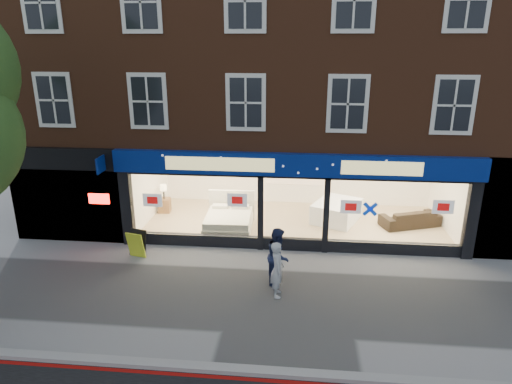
# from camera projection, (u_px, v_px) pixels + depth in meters

# --- Properties ---
(ground) EXTENTS (120.00, 120.00, 0.00)m
(ground) POSITION_uv_depth(u_px,v_px,m) (289.00, 300.00, 12.16)
(ground) COLOR gray
(ground) RESTS_ON ground
(kerb_line) EXTENTS (60.00, 0.10, 0.01)m
(kerb_line) POSITION_uv_depth(u_px,v_px,m) (285.00, 382.00, 9.24)
(kerb_line) COLOR #8C0A07
(kerb_line) RESTS_ON ground
(kerb_stone) EXTENTS (60.00, 0.25, 0.12)m
(kerb_stone) POSITION_uv_depth(u_px,v_px,m) (285.00, 373.00, 9.41)
(kerb_stone) COLOR gray
(kerb_stone) RESTS_ON ground
(showroom_floor) EXTENTS (11.00, 4.50, 0.10)m
(showroom_floor) POSITION_uv_depth(u_px,v_px,m) (294.00, 223.00, 17.10)
(showroom_floor) COLOR tan
(showroom_floor) RESTS_ON ground
(building) EXTENTS (19.00, 8.26, 10.30)m
(building) POSITION_uv_depth(u_px,v_px,m) (299.00, 37.00, 16.57)
(building) COLOR brown
(building) RESTS_ON ground
(display_bed) EXTENTS (1.74, 2.10, 1.15)m
(display_bed) POSITION_uv_depth(u_px,v_px,m) (229.00, 220.00, 16.39)
(display_bed) COLOR beige
(display_bed) RESTS_ON showroom_floor
(bedside_table) EXTENTS (0.48, 0.48, 0.55)m
(bedside_table) POSITION_uv_depth(u_px,v_px,m) (165.00, 205.00, 17.98)
(bedside_table) COLOR brown
(bedside_table) RESTS_ON showroom_floor
(mattress_stack) EXTENTS (2.07, 2.27, 0.73)m
(mattress_stack) POSITION_uv_depth(u_px,v_px,m) (337.00, 211.00, 17.12)
(mattress_stack) COLOR white
(mattress_stack) RESTS_ON showroom_floor
(sofa) EXTENTS (2.31, 1.53, 0.63)m
(sofa) POSITION_uv_depth(u_px,v_px,m) (410.00, 218.00, 16.63)
(sofa) COLOR black
(sofa) RESTS_ON showroom_floor
(a_board) EXTENTS (0.64, 0.49, 0.88)m
(a_board) POSITION_uv_depth(u_px,v_px,m) (137.00, 244.00, 14.44)
(a_board) COLOR #BCCD24
(a_board) RESTS_ON ground
(pedestrian_grey) EXTENTS (0.42, 0.60, 1.56)m
(pedestrian_grey) POSITION_uv_depth(u_px,v_px,m) (277.00, 269.00, 12.14)
(pedestrian_grey) COLOR #AEB0B6
(pedestrian_grey) RESTS_ON ground
(pedestrian_blue) EXTENTS (0.69, 0.85, 1.65)m
(pedestrian_blue) POSITION_uv_depth(u_px,v_px,m) (278.00, 256.00, 12.81)
(pedestrian_blue) COLOR #171E40
(pedestrian_blue) RESTS_ON ground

